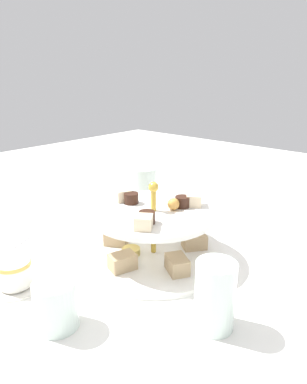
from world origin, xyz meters
name	(u,v)px	position (x,y,z in m)	size (l,w,h in m)	color
ground_plane	(154,256)	(0.00, 0.00, 0.00)	(2.40, 2.40, 0.00)	white
tiered_serving_stand	(153,236)	(0.00, 0.00, 0.05)	(0.30, 0.30, 0.16)	white
water_glass_tall_right	(144,190)	(-0.17, -0.19, 0.06)	(0.07, 0.07, 0.12)	silver
water_glass_short_left	(56,304)	(0.25, 0.03, 0.04)	(0.06, 0.06, 0.07)	silver
teacup_with_saucer	(15,275)	(0.24, -0.11, 0.02)	(0.09, 0.09, 0.05)	white
butter_knife_left	(281,238)	(-0.25, 0.16, 0.00)	(0.17, 0.01, 0.00)	silver
butter_knife_right	(34,232)	(0.11, -0.28, 0.00)	(0.17, 0.01, 0.00)	silver
water_glass_mid_back	(215,296)	(0.10, 0.21, 0.05)	(0.06, 0.06, 0.11)	silver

